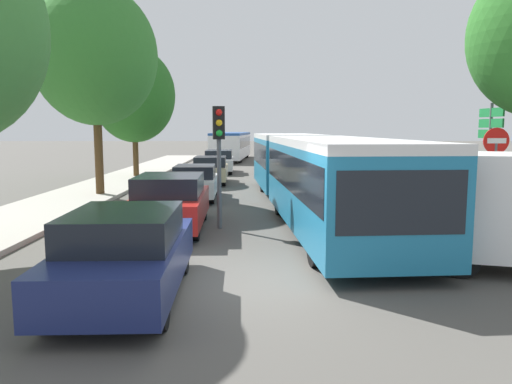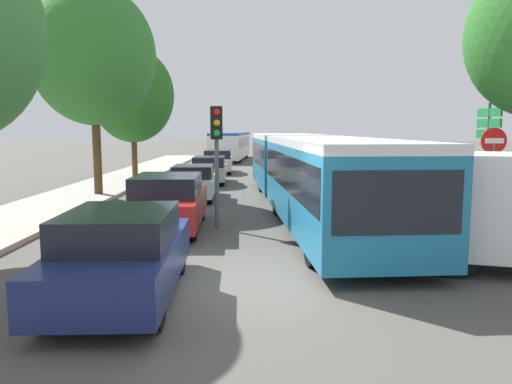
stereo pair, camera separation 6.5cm
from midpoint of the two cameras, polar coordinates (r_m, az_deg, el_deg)
ground_plane at (r=9.23m, az=-1.16°, el=-10.40°), size 200.00×200.00×0.00m
kerb_strip_left at (r=27.57m, az=-14.94°, el=1.37°), size 3.20×45.35×0.14m
articulated_bus at (r=16.90m, az=6.34°, el=2.72°), size 3.83×17.26×2.54m
city_bus_rear at (r=44.22m, az=-2.61°, el=5.48°), size 3.15×11.31×2.41m
queued_car_navy at (r=8.55m, az=-14.68°, el=-6.85°), size 1.95×4.32×1.48m
queued_car_red at (r=13.96m, az=-9.68°, el=-1.15°), size 2.02×4.47×1.53m
queued_car_white at (r=19.88m, az=-6.80°, el=1.14°), size 1.78×3.95×1.35m
queued_car_tan at (r=25.57m, az=-5.06°, el=2.55°), size 1.81×4.00×1.37m
queued_car_silver at (r=31.42m, az=-4.07°, el=3.51°), size 1.89×4.19×1.44m
traffic_light at (r=13.83m, az=-4.16°, el=6.02°), size 0.35×0.38×3.40m
no_entry_sign at (r=14.92m, az=25.77°, el=3.01°), size 0.70×0.08×2.82m
direction_sign_post at (r=17.69m, az=25.34°, el=5.84°), size 0.16×1.40×3.60m
tree_left_mid at (r=21.47m, az=-17.78°, el=14.61°), size 4.92×4.92×8.43m
tree_left_far at (r=28.80m, az=-13.60°, el=10.70°), size 4.52×4.52×7.21m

